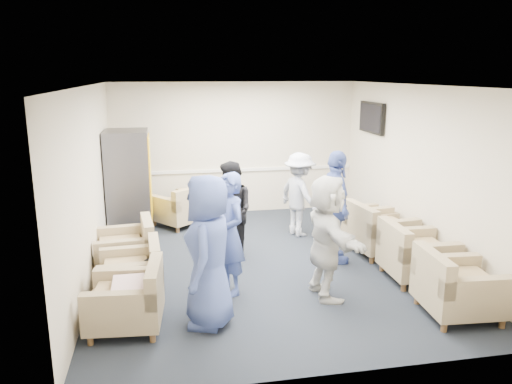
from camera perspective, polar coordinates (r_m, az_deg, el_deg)
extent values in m
plane|color=black|center=(7.82, 0.96, -8.11)|extent=(6.00, 6.00, 0.00)
plane|color=silver|center=(7.27, 1.04, 12.08)|extent=(6.00, 6.00, 0.00)
cube|color=beige|center=(10.34, -2.39, 4.99)|extent=(5.00, 0.02, 2.70)
cube|color=beige|center=(4.64, 8.58, -5.95)|extent=(5.00, 0.02, 2.70)
cube|color=beige|center=(7.35, -18.45, 0.78)|extent=(0.02, 6.00, 2.70)
cube|color=beige|center=(8.30, 18.17, 2.20)|extent=(0.02, 6.00, 2.70)
cube|color=silver|center=(10.40, -2.35, 2.52)|extent=(4.98, 0.04, 0.06)
cube|color=black|center=(9.78, 13.09, 8.29)|extent=(0.07, 1.00, 0.58)
cube|color=black|center=(9.76, 12.90, 8.30)|extent=(0.01, 0.92, 0.50)
cube|color=#54535C|center=(9.81, 13.26, 7.42)|extent=(0.04, 0.10, 0.25)
cube|color=#8B7959|center=(6.06, -14.70, -12.71)|extent=(0.89, 0.89, 0.27)
cube|color=#8F764F|center=(5.98, -14.81, -11.13)|extent=(0.62, 0.58, 0.10)
cube|color=#8B7959|center=(5.88, -11.54, -9.85)|extent=(0.21, 0.83, 0.39)
cube|color=#8B7959|center=(6.85, -14.17, -9.62)|extent=(0.82, 0.82, 0.26)
cube|color=#8F764F|center=(6.78, -14.26, -8.26)|extent=(0.57, 0.53, 0.09)
cube|color=#8B7959|center=(6.73, -11.52, -7.01)|extent=(0.17, 0.79, 0.37)
cube|color=#8B7959|center=(7.65, -14.79, -7.03)|extent=(0.91, 0.91, 0.27)
cube|color=#8F764F|center=(7.59, -14.87, -5.71)|extent=(0.63, 0.59, 0.10)
cube|color=#8B7959|center=(7.56, -12.30, -4.48)|extent=(0.22, 0.84, 0.39)
cube|color=#8B7959|center=(6.62, 22.20, -10.82)|extent=(0.93, 0.93, 0.29)
cube|color=#8F764F|center=(6.55, 22.35, -9.25)|extent=(0.64, 0.61, 0.10)
cube|color=#8B7959|center=(6.32, 19.55, -8.30)|extent=(0.20, 0.88, 0.41)
cube|color=#8B7959|center=(7.52, 17.91, -7.50)|extent=(0.90, 0.90, 0.29)
cube|color=#8F764F|center=(7.45, 18.02, -6.08)|extent=(0.62, 0.58, 0.10)
cube|color=#8B7959|center=(7.25, 15.51, -5.17)|extent=(0.16, 0.88, 0.42)
cube|color=#8B7959|center=(8.40, 14.01, -4.99)|extent=(1.00, 1.00, 0.29)
cube|color=#8F764F|center=(8.34, 14.09, -3.69)|extent=(0.69, 0.66, 0.11)
cube|color=#8B7959|center=(8.11, 11.92, -2.90)|extent=(0.26, 0.91, 0.42)
cube|color=#8B7959|center=(8.99, 12.63, -3.97)|extent=(0.87, 0.87, 0.25)
cube|color=#8F764F|center=(8.94, 12.68, -2.93)|extent=(0.60, 0.57, 0.09)
cube|color=#8B7959|center=(8.74, 10.97, -2.31)|extent=(0.24, 0.77, 0.36)
cube|color=#8B7959|center=(9.74, -8.77, -2.29)|extent=(1.17, 1.17, 0.27)
cube|color=#8F764F|center=(9.69, -8.81, -1.23)|extent=(0.78, 0.79, 0.10)
cube|color=#8B7959|center=(9.40, -7.45, -0.72)|extent=(0.74, 0.63, 0.39)
cube|color=#54535C|center=(9.23, -14.33, 1.00)|extent=(0.75, 0.90, 1.89)
cube|color=orange|center=(9.20, -11.98, 1.68)|extent=(0.02, 0.76, 1.51)
cube|color=black|center=(9.39, -11.74, -3.06)|extent=(0.02, 0.45, 0.12)
cube|color=black|center=(6.84, -11.93, -9.76)|extent=(0.34, 0.28, 0.43)
sphere|color=black|center=(6.77, -12.01, -8.26)|extent=(0.21, 0.21, 0.21)
cube|color=beige|center=(5.95, -14.36, -10.52)|extent=(0.36, 0.48, 0.14)
imported|color=#42569F|center=(5.74, -5.44, -6.81)|extent=(0.78, 0.99, 1.79)
imported|color=#42569F|center=(6.58, -3.08, -4.79)|extent=(0.57, 0.70, 1.64)
imported|color=black|center=(7.83, -2.80, -2.13)|extent=(0.87, 0.94, 1.54)
imported|color=silver|center=(8.94, 4.99, -0.30)|extent=(0.89, 1.12, 1.51)
imported|color=#42569F|center=(7.71, 9.07, -1.74)|extent=(0.47, 1.04, 1.75)
imported|color=silver|center=(6.51, 8.10, -5.12)|extent=(0.53, 1.53, 1.63)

